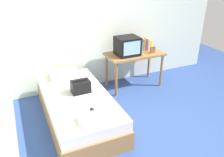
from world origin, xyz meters
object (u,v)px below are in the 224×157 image
(handbag, at_px, (81,87))
(folded_towel, at_px, (89,119))
(pillow, at_px, (64,74))
(bed, at_px, (78,108))
(picture_frame, at_px, (153,50))
(remote_dark, at_px, (93,111))
(book_row, at_px, (145,45))
(magazine, at_px, (80,106))
(desk, at_px, (134,57))
(water_bottle, at_px, (141,48))
(tv, at_px, (127,46))

(handbag, xyz_separation_m, folded_towel, (-0.14, -0.80, -0.06))
(pillow, bearing_deg, handbag, -80.71)
(bed, relative_size, folded_towel, 7.14)
(bed, xyz_separation_m, folded_towel, (-0.05, -0.73, 0.28))
(picture_frame, distance_m, remote_dark, 2.06)
(handbag, bearing_deg, folded_towel, -99.60)
(bed, xyz_separation_m, pillow, (-0.02, 0.76, 0.29))
(book_row, relative_size, handbag, 0.87)
(magazine, xyz_separation_m, remote_dark, (0.13, -0.21, 0.01))
(pillow, relative_size, remote_dark, 3.26)
(pillow, distance_m, magazine, 1.09)
(picture_frame, xyz_separation_m, magazine, (-1.82, -0.91, -0.33))
(folded_towel, bearing_deg, bed, 86.24)
(picture_frame, height_order, folded_towel, picture_frame)
(desk, height_order, remote_dark, desk)
(desk, distance_m, magazine, 1.83)
(water_bottle, relative_size, remote_dark, 1.59)
(bed, relative_size, remote_dark, 12.82)
(desk, xyz_separation_m, book_row, (0.30, 0.11, 0.20))
(book_row, bearing_deg, handbag, -155.25)
(bed, xyz_separation_m, book_row, (1.73, 0.83, 0.61))
(bed, xyz_separation_m, tv, (1.25, 0.70, 0.68))
(tv, distance_m, book_row, 0.50)
(water_bottle, relative_size, folded_towel, 0.89)
(bed, distance_m, tv, 1.59)
(picture_frame, height_order, pillow, picture_frame)
(magazine, distance_m, folded_towel, 0.40)
(tv, height_order, magazine, tv)
(pillow, bearing_deg, picture_frame, -5.77)
(bed, xyz_separation_m, remote_dark, (0.08, -0.55, 0.25))
(bed, distance_m, book_row, 2.02)
(picture_frame, bearing_deg, bed, -161.79)
(pillow, height_order, magazine, pillow)
(book_row, height_order, pillow, book_row)
(water_bottle, relative_size, book_row, 0.95)
(tv, height_order, water_bottle, tv)
(bed, height_order, water_bottle, water_bottle)
(tv, distance_m, remote_dark, 1.77)
(remote_dark, bearing_deg, desk, 43.04)
(tv, bearing_deg, folded_towel, -132.15)
(tv, xyz_separation_m, remote_dark, (-1.18, -1.25, -0.43))
(book_row, bearing_deg, magazine, -146.92)
(bed, bearing_deg, desk, 26.73)
(desk, relative_size, water_bottle, 4.67)
(handbag, bearing_deg, pillow, 99.29)
(book_row, relative_size, folded_towel, 0.94)
(bed, relative_size, picture_frame, 15.06)
(folded_towel, bearing_deg, handbag, 80.40)
(desk, distance_m, handbag, 1.50)
(picture_frame, bearing_deg, folded_towel, -144.10)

